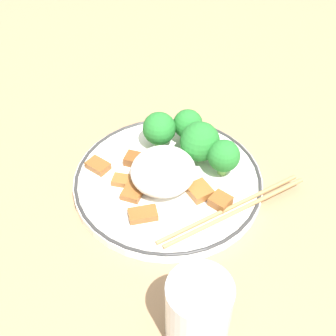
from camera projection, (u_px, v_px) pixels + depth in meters
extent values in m
plane|color=#9E7A56|center=(168.00, 185.00, 0.65)|extent=(3.00, 3.00, 0.00)
cylinder|color=white|center=(168.00, 182.00, 0.64)|extent=(0.26, 0.26, 0.01)
torus|color=#333333|center=(168.00, 178.00, 0.64)|extent=(0.26, 0.26, 0.01)
ellipsoid|color=white|center=(165.00, 172.00, 0.61)|extent=(0.09, 0.09, 0.05)
cylinder|color=#7FB756|center=(222.00, 169.00, 0.64)|extent=(0.01, 0.01, 0.02)
sphere|color=#267A2D|center=(224.00, 156.00, 0.62)|extent=(0.04, 0.04, 0.04)
cylinder|color=#7FB756|center=(199.00, 156.00, 0.66)|extent=(0.01, 0.01, 0.01)
sphere|color=#267A2D|center=(200.00, 141.00, 0.64)|extent=(0.06, 0.06, 0.06)
cylinder|color=#7FB756|center=(187.00, 136.00, 0.69)|extent=(0.02, 0.02, 0.01)
sphere|color=#267A2D|center=(188.00, 124.00, 0.67)|extent=(0.04, 0.04, 0.04)
cylinder|color=#7FB756|center=(159.00, 142.00, 0.68)|extent=(0.01, 0.01, 0.01)
sphere|color=#267A2D|center=(159.00, 128.00, 0.66)|extent=(0.05, 0.05, 0.05)
cube|color=brown|center=(220.00, 201.00, 0.60)|extent=(0.03, 0.03, 0.01)
cube|color=brown|center=(133.00, 192.00, 0.61)|extent=(0.03, 0.03, 0.01)
cube|color=#995B28|center=(198.00, 193.00, 0.61)|extent=(0.04, 0.04, 0.01)
cube|color=brown|center=(136.00, 162.00, 0.65)|extent=(0.03, 0.04, 0.01)
cube|color=brown|center=(98.00, 166.00, 0.65)|extent=(0.02, 0.03, 0.01)
cube|color=brown|center=(143.00, 214.00, 0.59)|extent=(0.04, 0.04, 0.01)
cube|color=#995B28|center=(122.00, 180.00, 0.63)|extent=(0.03, 0.03, 0.01)
cube|color=brown|center=(165.00, 168.00, 0.65)|extent=(0.03, 0.03, 0.01)
cylinder|color=#AD8451|center=(237.00, 211.00, 0.59)|extent=(0.20, 0.10, 0.01)
cylinder|color=#AD8451|center=(232.00, 206.00, 0.60)|extent=(0.20, 0.10, 0.01)
cylinder|color=silver|center=(198.00, 313.00, 0.46)|extent=(0.07, 0.07, 0.09)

